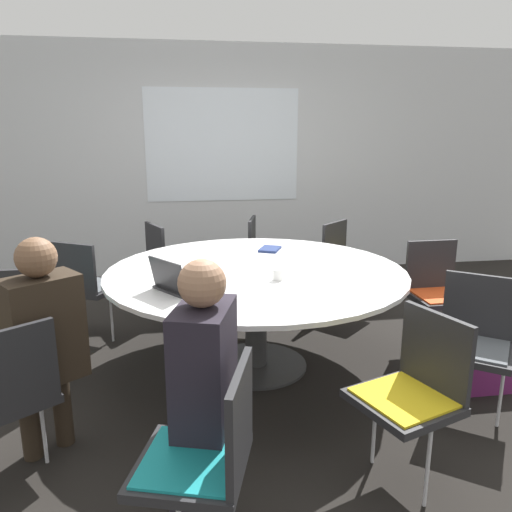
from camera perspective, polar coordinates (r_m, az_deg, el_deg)
name	(u,v)px	position (r m, az deg, el deg)	size (l,w,h in m)	color
ground_plane	(256,366)	(3.84, 0.00, -12.43)	(16.00, 16.00, 0.00)	black
wall_back	(223,162)	(6.08, -3.82, 10.66)	(8.00, 0.07, 2.70)	silver
conference_table	(256,283)	(3.60, 0.00, -3.15)	(2.14, 2.14, 0.75)	#333333
chair_0	(4,390)	(2.72, -26.81, -13.55)	(0.60, 0.60, 0.87)	#262628
chair_1	(208,450)	(2.07, -5.53, -21.21)	(0.53, 0.54, 0.87)	#262628
chair_2	(414,385)	(2.61, 17.63, -13.88)	(0.55, 0.56, 0.87)	#262628
chair_3	(475,335)	(3.31, 23.72, -8.29)	(0.60, 0.60, 0.87)	#262628
chair_4	(437,287)	(4.19, 20.00, -3.31)	(0.45, 0.43, 0.87)	#262628
chair_5	(346,259)	(4.86, 10.19, -0.35)	(0.61, 0.61, 0.87)	#262628
chair_6	(264,252)	(5.05, 0.98, 0.43)	(0.52, 0.53, 0.87)	#262628
chair_7	(168,259)	(4.86, -9.98, -0.31)	(0.56, 0.57, 0.87)	#262628
chair_8	(85,281)	(4.31, -18.92, -2.77)	(0.59, 0.58, 0.87)	#262628
chair_9	(42,313)	(3.67, -23.23, -6.06)	(0.44, 0.42, 0.87)	#262628
person_0	(43,334)	(2.79, -23.13, -8.17)	(0.42, 0.39, 1.22)	#2D2319
person_1	(201,374)	(2.19, -6.31, -13.27)	(0.33, 0.41, 1.22)	#231E28
laptop	(175,283)	(3.11, -9.20, -3.06)	(0.38, 0.40, 0.21)	#232326
spiral_notebook	(270,249)	(4.15, 1.60, 0.80)	(0.22, 0.25, 0.02)	navy
coffee_cup	(278,275)	(3.32, 2.52, -2.13)	(0.07, 0.07, 0.08)	white
handbag	(484,371)	(3.78, 24.62, -11.89)	(0.36, 0.16, 0.28)	#661E56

